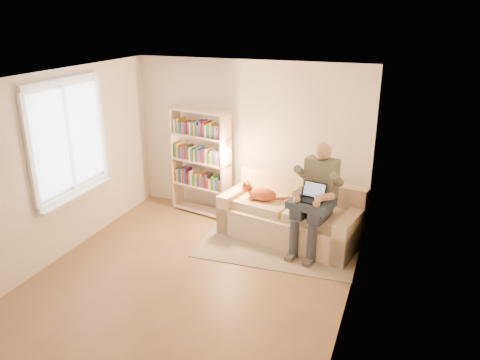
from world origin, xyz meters
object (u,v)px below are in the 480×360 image
at_px(laptop, 316,197).
at_px(bookshelf, 200,157).
at_px(sofa, 291,218).
at_px(person, 316,193).
at_px(cat, 259,193).

xyz_separation_m(laptop, bookshelf, (-2.12, 0.79, 0.11)).
relative_size(sofa, person, 1.41).
bearing_deg(bookshelf, cat, -6.91).
bearing_deg(sofa, cat, -165.21).
distance_m(person, laptop, 0.17).
xyz_separation_m(person, laptop, (0.03, -0.17, 0.01)).
distance_m(sofa, laptop, 0.83).
relative_size(laptop, bookshelf, 0.22).
height_order(person, bookshelf, bookshelf).
height_order(sofa, cat, sofa).
bearing_deg(laptop, person, 110.73).
bearing_deg(bookshelf, laptop, -8.36).
xyz_separation_m(person, cat, (-0.93, 0.22, -0.21)).
bearing_deg(cat, bookshelf, 173.09).
height_order(sofa, laptop, laptop).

